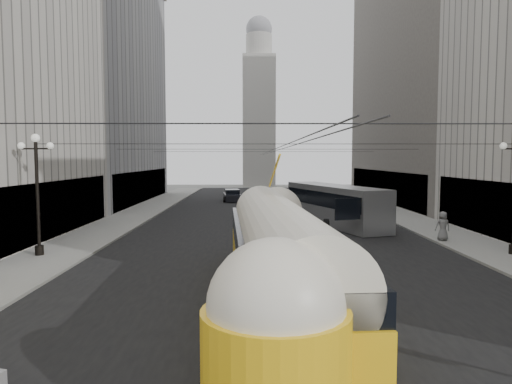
{
  "coord_description": "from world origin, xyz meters",
  "views": [
    {
      "loc": [
        -1.37,
        -5.89,
        5.26
      ],
      "look_at": [
        -1.17,
        15.18,
        3.69
      ],
      "focal_mm": 32.0,
      "sensor_mm": 36.0,
      "label": 1
    }
  ],
  "objects": [
    {
      "name": "building_right_far",
      "position": [
        20.0,
        48.0,
        16.31
      ],
      "size": [
        12.6,
        32.6,
        32.6
      ],
      "color": "#514C47",
      "rests_on": "ground"
    },
    {
      "name": "sedan_white_far",
      "position": [
        2.19,
        40.52,
        0.67
      ],
      "size": [
        3.11,
        5.04,
        1.48
      ],
      "color": "silver",
      "rests_on": "ground"
    },
    {
      "name": "sedan_dark_far",
      "position": [
        -3.78,
        49.84,
        0.66
      ],
      "size": [
        2.47,
        4.81,
        1.46
      ],
      "color": "black",
      "rests_on": "ground"
    },
    {
      "name": "catenary",
      "position": [
        0.12,
        31.49,
        5.88
      ],
      "size": [
        25.0,
        72.0,
        0.23
      ],
      "color": "black",
      "rests_on": "ground"
    },
    {
      "name": "road",
      "position": [
        0.0,
        32.5,
        0.0
      ],
      "size": [
        20.0,
        85.0,
        0.02
      ],
      "primitive_type": "cube",
      "color": "black",
      "rests_on": "ground"
    },
    {
      "name": "distant_tower",
      "position": [
        0.0,
        80.0,
        14.97
      ],
      "size": [
        6.0,
        6.0,
        31.36
      ],
      "color": "#B2AFA8",
      "rests_on": "ground"
    },
    {
      "name": "rail_left",
      "position": [
        -0.75,
        32.5,
        0.0
      ],
      "size": [
        0.12,
        85.0,
        0.04
      ],
      "primitive_type": "cube",
      "color": "gray",
      "rests_on": "ground"
    },
    {
      "name": "pedestrian_sidewalk_right",
      "position": [
        10.5,
        22.03,
        1.06
      ],
      "size": [
        0.9,
        0.56,
        1.82
      ],
      "primitive_type": "imported",
      "rotation": [
        0.0,
        0.0,
        3.12
      ],
      "color": "slate",
      "rests_on": "sidewalk_right"
    },
    {
      "name": "sidewalk_left",
      "position": [
        -12.0,
        36.0,
        0.07
      ],
      "size": [
        4.0,
        72.0,
        0.15
      ],
      "primitive_type": "cube",
      "color": "gray",
      "rests_on": "ground"
    },
    {
      "name": "building_left_far",
      "position": [
        -19.99,
        48.0,
        14.31
      ],
      "size": [
        12.6,
        28.6,
        28.6
      ],
      "color": "#999999",
      "rests_on": "ground"
    },
    {
      "name": "city_bus",
      "position": [
        5.14,
        29.79,
        1.71
      ],
      "size": [
        6.4,
        12.74,
        3.12
      ],
      "color": "gray",
      "rests_on": "ground"
    },
    {
      "name": "sidewalk_right",
      "position": [
        12.0,
        36.0,
        0.07
      ],
      "size": [
        4.0,
        72.0,
        0.15
      ],
      "primitive_type": "cube",
      "color": "gray",
      "rests_on": "ground"
    },
    {
      "name": "rail_right",
      "position": [
        0.75,
        32.5,
        0.0
      ],
      "size": [
        0.12,
        85.0,
        0.04
      ],
      "primitive_type": "cube",
      "color": "gray",
      "rests_on": "ground"
    },
    {
      "name": "streetcar",
      "position": [
        -0.5,
        9.71,
        1.89
      ],
      "size": [
        3.67,
        17.59,
        3.86
      ],
      "color": "yellow",
      "rests_on": "ground"
    },
    {
      "name": "lamppost_left_mid",
      "position": [
        -12.6,
        18.0,
        3.74
      ],
      "size": [
        1.86,
        0.44,
        6.37
      ],
      "color": "black",
      "rests_on": "sidewalk_left"
    }
  ]
}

